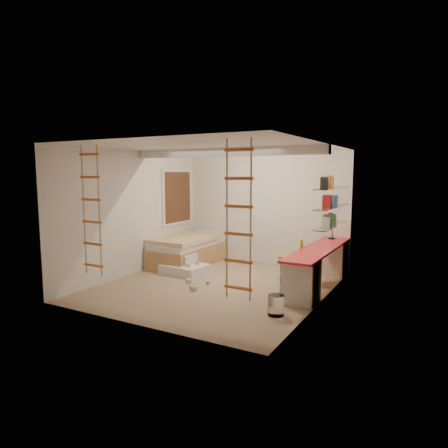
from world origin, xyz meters
The scene contains 15 objects.
floor centered at (0.00, 0.00, 0.00)m, with size 4.50×4.50×0.00m, color tan.
ceiling_beam centered at (0.00, 0.30, 2.52)m, with size 4.00×0.18×0.16m, color white.
window_frame centered at (-1.97, 1.50, 1.55)m, with size 0.06×1.15×1.35m, color white.
window_blind centered at (-1.93, 1.50, 1.55)m, with size 0.02×1.00×1.20m, color #4C2D1E.
rope_ladder_left centered at (-1.35, -1.75, 1.52)m, with size 0.41×0.04×2.13m, color #C15C21, non-canonical shape.
rope_ladder_right centered at (1.35, -1.75, 1.52)m, with size 0.41×0.04×2.13m, color #CC6522, non-canonical shape.
waste_bin centered at (1.58, -0.94, 0.16)m, with size 0.25×0.25×0.31m, color white.
desk centered at (1.72, 0.86, 0.40)m, with size 0.56×2.80×0.75m.
shelves centered at (1.87, 1.13, 1.50)m, with size 0.25×1.80×0.71m.
bed centered at (-1.48, 1.23, 0.33)m, with size 1.02×2.00×0.69m.
task_lamp centered at (1.67, 1.82, 1.14)m, with size 0.14×0.36×0.57m.
swivel_chair centered at (1.21, 0.80, 0.33)m, with size 0.70×0.70×0.90m.
play_platform centered at (-1.08, 0.48, 0.16)m, with size 0.93×0.74×0.40m.
toy_blocks centered at (-0.78, 0.19, 0.26)m, with size 1.17×1.14×0.67m.
books centered at (1.87, 1.13, 1.60)m, with size 0.14×0.70×0.92m.
Camera 1 is at (3.69, -6.39, 2.14)m, focal length 32.00 mm.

